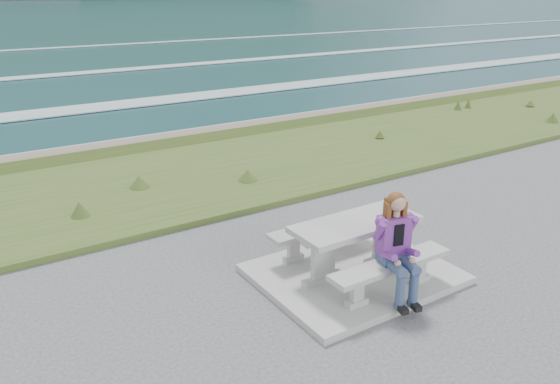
{
  "coord_description": "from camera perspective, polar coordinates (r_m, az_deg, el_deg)",
  "views": [
    {
      "loc": [
        -4.5,
        -5.1,
        3.81
      ],
      "look_at": [
        -0.45,
        1.2,
        0.98
      ],
      "focal_mm": 35.0,
      "sensor_mm": 36.0,
      "label": 1
    }
  ],
  "objects": [
    {
      "name": "bench_seaward",
      "position": [
        8.08,
        4.61,
        -3.99
      ],
      "size": [
        1.8,
        0.35,
        0.45
      ],
      "color": "#ACACA7",
      "rests_on": "concrete_slab"
    },
    {
      "name": "seated_woman",
      "position": [
        6.98,
        12.24,
        -7.15
      ],
      "size": [
        0.51,
        0.74,
        1.38
      ],
      "rotation": [
        0.0,
        0.0,
        -0.23
      ],
      "color": "navy",
      "rests_on": "concrete_slab"
    },
    {
      "name": "bench_landward",
      "position": [
        7.14,
        11.45,
        -7.87
      ],
      "size": [
        1.8,
        0.35,
        0.45
      ],
      "color": "#ACACA7",
      "rests_on": "concrete_slab"
    },
    {
      "name": "picnic_table",
      "position": [
        7.49,
        7.89,
        -4.22
      ],
      "size": [
        1.8,
        0.75,
        0.75
      ],
      "color": "#ACACA7",
      "rests_on": "concrete_slab"
    },
    {
      "name": "shore_drop",
      "position": [
        14.28,
        -13.18,
        4.66
      ],
      "size": [
        160.0,
        0.8,
        2.2
      ],
      "primitive_type": "cube",
      "color": "#675B4D",
      "rests_on": "ground"
    },
    {
      "name": "concrete_slab",
      "position": [
        7.77,
        7.66,
        -8.46
      ],
      "size": [
        2.6,
        2.1,
        0.1
      ],
      "primitive_type": "cube",
      "color": "#ACACA7",
      "rests_on": "ground"
    },
    {
      "name": "grass_verge",
      "position": [
        11.7,
        -8.24,
        1.46
      ],
      "size": [
        160.0,
        4.5,
        0.22
      ],
      "primitive_type": "cube",
      "color": "#32551F",
      "rests_on": "ground"
    },
    {
      "name": "ocean",
      "position": [
        31.03,
        -24.12,
        8.61
      ],
      "size": [
        1600.0,
        1600.0,
        0.09
      ],
      "color": "#1C4650",
      "rests_on": "ground"
    }
  ]
}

